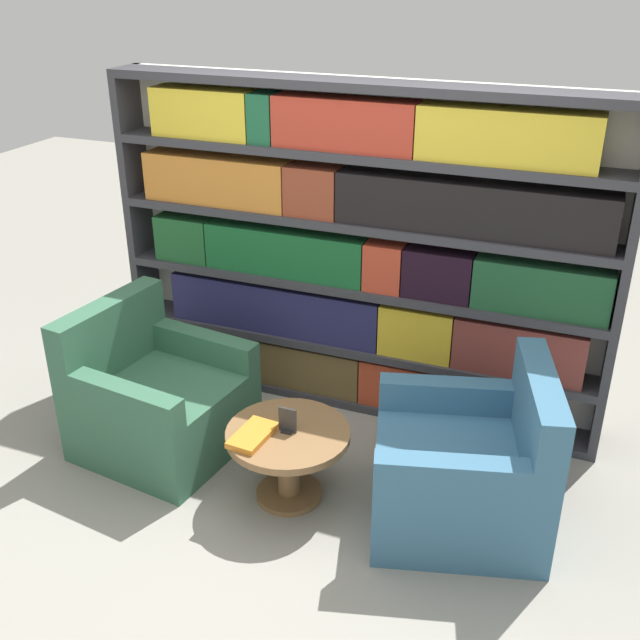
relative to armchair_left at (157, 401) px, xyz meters
name	(u,v)px	position (x,y,z in m)	size (l,w,h in m)	color
ground_plane	(265,529)	(0.89, -0.44, -0.29)	(14.00, 14.00, 0.00)	gray
bookshelf	(358,257)	(0.90, 0.90, 0.69)	(3.03, 0.30, 2.00)	silver
armchair_left	(157,401)	(0.00, 0.00, 0.00)	(0.93, 0.91, 0.85)	#336047
armchair_right	(466,471)	(1.79, 0.01, 0.00)	(1.01, 1.00, 0.85)	#386684
coffee_table	(288,450)	(0.90, -0.16, 0.00)	(0.64, 0.64, 0.41)	brown
table_sign	(288,422)	(0.90, -0.16, 0.17)	(0.10, 0.06, 0.14)	black
stray_book	(253,435)	(0.75, -0.28, 0.13)	(0.18, 0.29, 0.03)	orange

